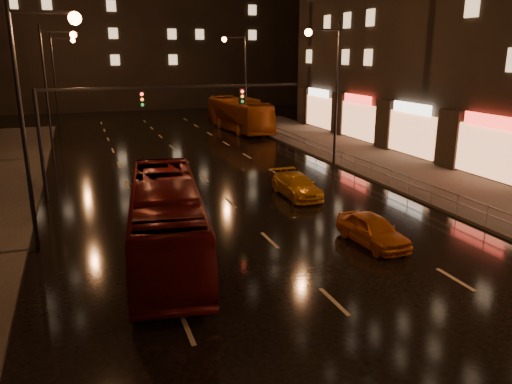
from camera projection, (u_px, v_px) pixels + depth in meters
ground at (212, 185)px, 31.20m from camera, size 140.00×140.00×0.00m
sidewalk_right at (443, 185)px, 31.00m from camera, size 7.00×70.00×0.15m
traffic_signal at (124, 113)px, 28.28m from camera, size 15.31×0.32×6.20m
railing_right at (372, 166)px, 32.44m from camera, size 0.05×56.00×1.00m
bus_red at (166, 219)px, 19.97m from camera, size 4.17×11.65×3.17m
bus_curb at (239, 114)px, 52.58m from camera, size 3.67×12.49×3.43m
taxi_near at (373, 230)px, 21.47m from camera, size 1.82×4.01×1.33m
taxi_far at (297, 185)px, 28.72m from camera, size 1.82×4.42×1.28m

